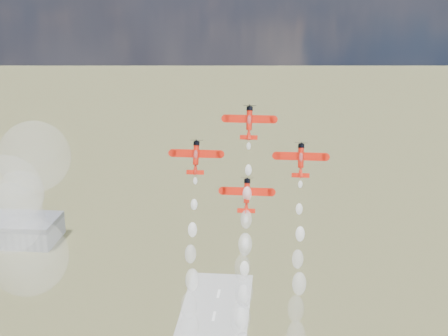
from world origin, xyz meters
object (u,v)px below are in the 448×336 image
at_px(hangar, 13,229).
at_px(plane_right, 301,159).
at_px(plane_left, 196,157).
at_px(plane_lead, 249,122).
at_px(plane_slot, 247,195).

xyz_separation_m(hangar, plane_right, (151.75, -159.04, 92.04)).
bearing_deg(plane_left, plane_lead, 16.12).
distance_m(plane_lead, plane_left, 15.93).
bearing_deg(plane_slot, plane_lead, 90.00).
relative_size(hangar, plane_right, 4.11).
bearing_deg(plane_lead, plane_left, -163.88).
xyz_separation_m(plane_lead, plane_right, (13.05, -3.77, -8.32)).
relative_size(plane_right, plane_slot, 1.00).
bearing_deg(plane_right, hangar, 133.66).
bearing_deg(plane_lead, hangar, 131.78).
height_order(plane_left, plane_right, same).
height_order(hangar, plane_right, plane_right).
bearing_deg(plane_left, hangar, 128.31).
xyz_separation_m(hangar, plane_slot, (138.70, -162.81, 83.72)).
bearing_deg(plane_left, plane_right, 0.00).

